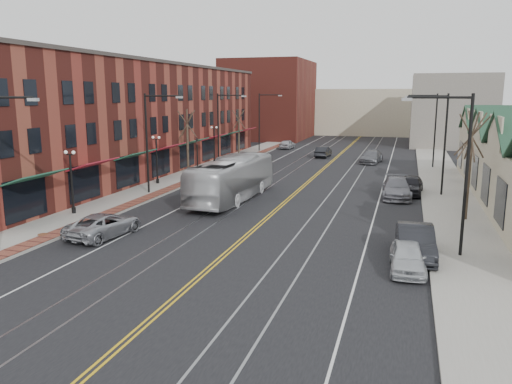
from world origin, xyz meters
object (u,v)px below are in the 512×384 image
Objects in this scene: transit_bus at (232,179)px; parked_car_d at (411,185)px; parked_suv at (104,225)px; parked_car_a at (407,257)px; parked_car_b at (415,242)px; parked_car_c at (397,188)px.

transit_bus is 2.62× the size of parked_car_d.
transit_bus is 12.25m from parked_suv.
transit_bus reaches higher than parked_car_a.
transit_bus is at bearing 138.40° from parked_car_b.
parked_suv is 0.99× the size of parked_car_b.
transit_bus reaches higher than parked_car_d.
parked_suv is at bearing 74.73° from transit_bus.
parked_car_c reaches higher than parked_suv.
parked_car_c is 1.19× the size of parked_car_d.
transit_bus is at bearing -150.20° from parked_car_d.
parked_suv is 1.25× the size of parked_car_a.
parked_car_b reaches higher than parked_suv.
transit_bus reaches higher than parked_suv.
parked_suv is 1.09× the size of parked_car_d.
transit_bus is 2.19× the size of parked_car_c.
parked_car_d reaches higher than parked_suv.
parked_car_d is (-0.18, 16.77, -0.05)m from parked_car_b.
parked_car_d reaches higher than parked_car_a.
parked_car_d is (16.98, 17.96, 0.09)m from parked_suv.
transit_bus is at bearing -100.24° from parked_suv.
parked_car_c is at bearing -126.90° from parked_suv.
transit_bus is 3.00× the size of parked_car_a.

